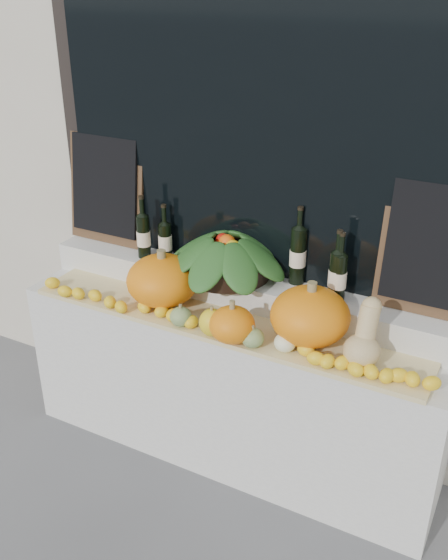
# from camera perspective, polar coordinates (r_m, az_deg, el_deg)

# --- Properties ---
(storefront_facade) EXTENTS (7.00, 0.94, 4.50)m
(storefront_facade) POSITION_cam_1_polar(r_m,az_deg,el_deg) (3.46, 6.67, 22.46)
(storefront_facade) COLOR beige
(storefront_facade) RESTS_ON ground
(display_sill) EXTENTS (2.30, 0.55, 0.88)m
(display_sill) POSITION_cam_1_polar(r_m,az_deg,el_deg) (3.47, 0.59, -9.58)
(display_sill) COLOR silver
(display_sill) RESTS_ON ground
(rear_tier) EXTENTS (2.30, 0.25, 0.16)m
(rear_tier) POSITION_cam_1_polar(r_m,az_deg,el_deg) (3.31, 1.82, -0.92)
(rear_tier) COLOR silver
(rear_tier) RESTS_ON display_sill
(straw_bedding) EXTENTS (2.10, 0.32, 0.02)m
(straw_bedding) POSITION_cam_1_polar(r_m,az_deg,el_deg) (3.13, -0.43, -4.09)
(straw_bedding) COLOR tan
(straw_bedding) RESTS_ON display_sill
(pumpkin_left) EXTENTS (0.44, 0.44, 0.26)m
(pumpkin_left) POSITION_cam_1_polar(r_m,az_deg,el_deg) (3.25, -5.63, -0.03)
(pumpkin_left) COLOR orange
(pumpkin_left) RESTS_ON straw_bedding
(pumpkin_right) EXTENTS (0.38, 0.38, 0.27)m
(pumpkin_right) POSITION_cam_1_polar(r_m,az_deg,el_deg) (2.93, 7.87, -3.28)
(pumpkin_right) COLOR orange
(pumpkin_right) RESTS_ON straw_bedding
(pumpkin_center) EXTENTS (0.28, 0.28, 0.18)m
(pumpkin_center) POSITION_cam_1_polar(r_m,az_deg,el_deg) (2.93, 0.75, -4.11)
(pumpkin_center) COLOR orange
(pumpkin_center) RESTS_ON straw_bedding
(butternut_squash) EXTENTS (0.17, 0.22, 0.30)m
(butternut_squash) POSITION_cam_1_polar(r_m,az_deg,el_deg) (2.82, 12.68, -5.39)
(butternut_squash) COLOR tan
(butternut_squash) RESTS_ON straw_bedding
(decorative_gourds) EXTENTS (0.65, 0.15, 0.16)m
(decorative_gourds) POSITION_cam_1_polar(r_m,az_deg,el_deg) (2.97, 0.19, -4.42)
(decorative_gourds) COLOR #2B5F1C
(decorative_gourds) RESTS_ON straw_bedding
(lemon_heap) EXTENTS (2.20, 0.16, 0.06)m
(lemon_heap) POSITION_cam_1_polar(r_m,az_deg,el_deg) (3.02, -1.42, -4.32)
(lemon_heap) COLOR yellow
(lemon_heap) RESTS_ON straw_bedding
(produce_bowl) EXTENTS (0.70, 0.70, 0.23)m
(produce_bowl) POSITION_cam_1_polar(r_m,az_deg,el_deg) (3.25, 0.26, 2.30)
(produce_bowl) COLOR black
(produce_bowl) RESTS_ON rear_tier
(wine_bottle_far_left) EXTENTS (0.08, 0.08, 0.36)m
(wine_bottle_far_left) POSITION_cam_1_polar(r_m,az_deg,el_deg) (3.48, -7.37, 4.05)
(wine_bottle_far_left) COLOR black
(wine_bottle_far_left) RESTS_ON rear_tier
(wine_bottle_near_left) EXTENTS (0.08, 0.08, 0.31)m
(wine_bottle_near_left) POSITION_cam_1_polar(r_m,az_deg,el_deg) (3.47, -5.41, 3.69)
(wine_bottle_near_left) COLOR black
(wine_bottle_near_left) RESTS_ON rear_tier
(wine_bottle_tall) EXTENTS (0.08, 0.08, 0.41)m
(wine_bottle_tall) POSITION_cam_1_polar(r_m,az_deg,el_deg) (3.17, 6.77, 2.27)
(wine_bottle_tall) COLOR black
(wine_bottle_tall) RESTS_ON rear_tier
(wine_bottle_near_right) EXTENTS (0.08, 0.08, 0.36)m
(wine_bottle_near_right) POSITION_cam_1_polar(r_m,az_deg,el_deg) (3.04, 10.21, 0.44)
(wine_bottle_near_right) COLOR black
(wine_bottle_near_right) RESTS_ON rear_tier
(wine_bottle_far_right) EXTENTS (0.08, 0.08, 0.35)m
(wine_bottle_far_right) POSITION_cam_1_polar(r_m,az_deg,el_deg) (3.04, 10.45, 0.30)
(wine_bottle_far_right) COLOR black
(wine_bottle_far_right) RESTS_ON rear_tier
(chalkboard_left) EXTENTS (0.50, 0.11, 0.62)m
(chalkboard_left) POSITION_cam_1_polar(r_m,az_deg,el_deg) (3.66, -10.80, 8.24)
(chalkboard_left) COLOR #4C331E
(chalkboard_left) RESTS_ON rear_tier
(chalkboard_right) EXTENTS (0.50, 0.11, 0.62)m
(chalkboard_right) POSITION_cam_1_polar(r_m,az_deg,el_deg) (2.95, 18.76, 2.67)
(chalkboard_right) COLOR #4C331E
(chalkboard_right) RESTS_ON rear_tier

